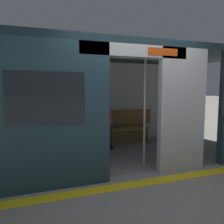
% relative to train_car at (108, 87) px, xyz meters
% --- Properties ---
extents(ground_plane, '(60.00, 60.00, 0.00)m').
position_rel_train_car_xyz_m(ground_plane, '(-0.06, 1.23, -1.56)').
color(ground_plane, gray).
extents(platform_edge_strip, '(8.00, 0.24, 0.01)m').
position_rel_train_car_xyz_m(platform_edge_strip, '(-0.06, 1.53, -1.55)').
color(platform_edge_strip, yellow).
rests_on(platform_edge_strip, ground_plane).
extents(train_car, '(6.40, 2.82, 2.36)m').
position_rel_train_car_xyz_m(train_car, '(0.00, 0.00, 0.00)').
color(train_car, '#ADAFB5').
rests_on(train_car, ground_plane).
extents(bench_seat, '(2.90, 0.44, 0.44)m').
position_rel_train_car_xyz_m(bench_seat, '(-0.06, -1.07, -1.22)').
color(bench_seat, olive).
rests_on(bench_seat, ground_plane).
extents(person_seated, '(0.55, 0.68, 1.17)m').
position_rel_train_car_xyz_m(person_seated, '(-0.21, -1.02, -0.89)').
color(person_seated, pink).
rests_on(person_seated, ground_plane).
extents(handbag, '(0.26, 0.15, 0.17)m').
position_rel_train_car_xyz_m(handbag, '(0.24, -1.15, -1.03)').
color(handbag, maroon).
rests_on(handbag, bench_seat).
extents(book, '(0.21, 0.25, 0.03)m').
position_rel_train_car_xyz_m(book, '(-0.64, -1.10, -1.10)').
color(book, '#26598C').
rests_on(book, bench_seat).
extents(grab_pole_door, '(0.04, 0.04, 2.22)m').
position_rel_train_car_xyz_m(grab_pole_door, '(0.35, 0.84, -0.45)').
color(grab_pole_door, silver).
rests_on(grab_pole_door, ground_plane).
extents(grab_pole_far, '(0.04, 0.04, 2.22)m').
position_rel_train_car_xyz_m(grab_pole_far, '(-0.47, 0.82, -0.45)').
color(grab_pole_far, silver).
rests_on(grab_pole_far, ground_plane).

